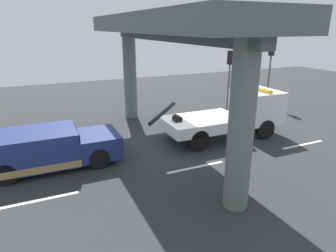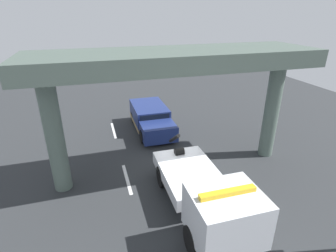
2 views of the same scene
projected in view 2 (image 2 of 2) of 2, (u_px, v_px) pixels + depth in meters
ground_plane at (176, 171)px, 13.78m from camera, size 60.00×40.00×0.10m
lane_stripe_west at (114, 130)px, 18.35m from camera, size 2.60×0.16×0.01m
lane_stripe_mid at (127, 179)px, 13.08m from camera, size 2.60×0.16×0.01m
tow_truck_white at (207, 196)px, 10.03m from camera, size 7.26×2.46×2.46m
towed_van_green at (151, 119)px, 18.24m from camera, size 5.21×2.25×1.58m
overpass_structure at (176, 70)px, 11.85m from camera, size 3.60×12.94×6.04m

